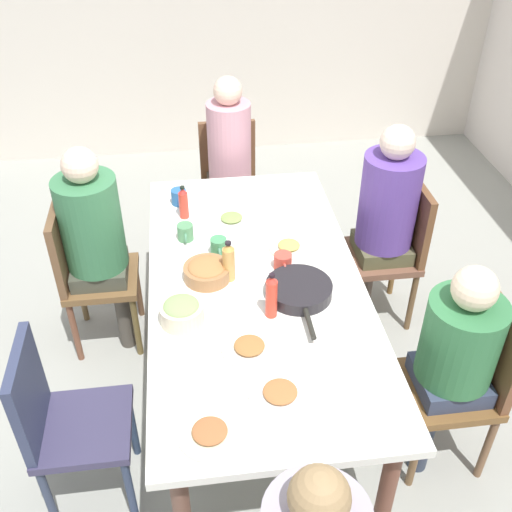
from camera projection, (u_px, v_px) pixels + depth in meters
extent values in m
plane|color=#979990|center=(256.00, 386.00, 3.32)|extent=(7.02, 7.02, 0.00)
cube|color=silver|center=(209.00, 1.00, 4.92)|extent=(0.12, 5.12, 2.60)
cube|color=white|center=(256.00, 284.00, 2.88)|extent=(2.05, 1.02, 0.04)
cylinder|color=brown|center=(173.00, 244.00, 3.80)|extent=(0.07, 0.07, 0.71)
cylinder|color=brown|center=(300.00, 234.00, 3.88)|extent=(0.07, 0.07, 0.71)
cylinder|color=brown|center=(386.00, 492.00, 2.41)|extent=(0.07, 0.07, 0.71)
cube|color=brown|center=(102.00, 279.00, 3.38)|extent=(0.40, 0.40, 0.04)
cylinder|color=brown|center=(81.00, 292.00, 3.63)|extent=(0.04, 0.04, 0.43)
cylinder|color=brown|center=(75.00, 331.00, 3.36)|extent=(0.04, 0.04, 0.43)
cylinder|color=brown|center=(138.00, 288.00, 3.66)|extent=(0.04, 0.04, 0.43)
cylinder|color=brown|center=(136.00, 326.00, 3.39)|extent=(0.04, 0.04, 0.43)
cube|color=brown|center=(61.00, 247.00, 3.22)|extent=(0.38, 0.04, 0.45)
cylinder|color=#443546|center=(125.00, 297.00, 3.58)|extent=(0.09, 0.09, 0.45)
cylinder|color=#464039|center=(124.00, 315.00, 3.45)|extent=(0.09, 0.09, 0.45)
cube|color=#444538|center=(100.00, 270.00, 3.34)|extent=(0.30, 0.30, 0.10)
cylinder|color=#39764B|center=(91.00, 224.00, 3.15)|extent=(0.33, 0.33, 0.52)
sphere|color=beige|center=(80.00, 165.00, 2.95)|extent=(0.18, 0.18, 0.18)
sphere|color=#9D7D54|center=(319.00, 497.00, 1.63)|extent=(0.18, 0.18, 0.18)
cube|color=brown|center=(447.00, 389.00, 2.73)|extent=(0.40, 0.40, 0.04)
cylinder|color=brown|center=(487.00, 447.00, 2.75)|extent=(0.04, 0.04, 0.43)
cylinder|color=brown|center=(457.00, 390.00, 3.02)|extent=(0.04, 0.04, 0.43)
cylinder|color=brown|center=(415.00, 455.00, 2.71)|extent=(0.04, 0.04, 0.43)
cylinder|color=brown|center=(392.00, 397.00, 2.98)|extent=(0.04, 0.04, 0.43)
cube|color=brown|center=(496.00, 349.00, 2.61)|extent=(0.38, 0.04, 0.45)
cylinder|color=#2D3647|center=(424.00, 436.00, 2.78)|extent=(0.09, 0.09, 0.45)
cylinder|color=#243B4F|center=(412.00, 408.00, 2.91)|extent=(0.09, 0.09, 0.45)
cube|color=#333C55|center=(449.00, 380.00, 2.69)|extent=(0.30, 0.30, 0.10)
cylinder|color=#327242|center=(460.00, 340.00, 2.55)|extent=(0.33, 0.33, 0.40)
sphere|color=beige|center=(475.00, 288.00, 2.38)|extent=(0.19, 0.19, 0.19)
cube|color=brown|center=(380.00, 256.00, 3.54)|extent=(0.40, 0.40, 0.04)
cylinder|color=brown|center=(412.00, 301.00, 3.56)|extent=(0.04, 0.04, 0.43)
cylinder|color=brown|center=(394.00, 267.00, 3.83)|extent=(0.04, 0.04, 0.43)
cylinder|color=brown|center=(356.00, 306.00, 3.53)|extent=(0.04, 0.04, 0.43)
cylinder|color=brown|center=(342.00, 271.00, 3.80)|extent=(0.04, 0.04, 0.43)
cube|color=brown|center=(416.00, 221.00, 3.42)|extent=(0.38, 0.04, 0.45)
cylinder|color=brown|center=(364.00, 294.00, 3.60)|extent=(0.09, 0.09, 0.45)
cylinder|color=brown|center=(357.00, 278.00, 3.73)|extent=(0.09, 0.09, 0.45)
cube|color=brown|center=(381.00, 248.00, 3.51)|extent=(0.30, 0.30, 0.10)
cylinder|color=#5E3F9B|center=(389.00, 201.00, 3.32)|extent=(0.33, 0.33, 0.54)
sphere|color=beige|center=(398.00, 142.00, 3.11)|extent=(0.19, 0.19, 0.19)
cube|color=#373351|center=(84.00, 427.00, 2.56)|extent=(0.40, 0.40, 0.04)
cylinder|color=#304147|center=(59.00, 432.00, 2.81)|extent=(0.04, 0.04, 0.43)
cylinder|color=#2F384F|center=(48.00, 498.00, 2.54)|extent=(0.04, 0.04, 0.43)
cylinder|color=#26354E|center=(132.00, 424.00, 2.85)|extent=(0.04, 0.04, 0.43)
cylinder|color=#2C3753|center=(130.00, 489.00, 2.58)|extent=(0.04, 0.04, 0.43)
cube|color=#303754|center=(28.00, 395.00, 2.40)|extent=(0.38, 0.04, 0.45)
cube|color=brown|center=(231.00, 195.00, 4.11)|extent=(0.40, 0.40, 0.04)
cylinder|color=brown|center=(252.00, 208.00, 4.39)|extent=(0.04, 0.04, 0.43)
cylinder|color=brown|center=(206.00, 212.00, 4.36)|extent=(0.04, 0.04, 0.43)
cylinder|color=brown|center=(259.00, 234.00, 4.12)|extent=(0.04, 0.04, 0.43)
cylinder|color=brown|center=(209.00, 238.00, 4.09)|extent=(0.04, 0.04, 0.43)
cube|color=brown|center=(227.00, 152.00, 4.11)|extent=(0.04, 0.38, 0.45)
cylinder|color=brown|center=(244.00, 229.00, 4.16)|extent=(0.09, 0.09, 0.45)
cylinder|color=brown|center=(221.00, 230.00, 4.15)|extent=(0.09, 0.09, 0.45)
cube|color=brown|center=(231.00, 188.00, 4.07)|extent=(0.30, 0.30, 0.10)
cylinder|color=pink|center=(229.00, 144.00, 3.88)|extent=(0.28, 0.28, 0.55)
sphere|color=beige|center=(228.00, 91.00, 3.66)|extent=(0.18, 0.18, 0.18)
cylinder|color=beige|center=(210.00, 434.00, 2.16)|extent=(0.24, 0.24, 0.01)
ellipsoid|color=#9F5F36|center=(210.00, 431.00, 2.14)|extent=(0.13, 0.13, 0.02)
cylinder|color=silver|center=(249.00, 349.00, 2.50)|extent=(0.23, 0.23, 0.01)
ellipsoid|color=#9C6736|center=(249.00, 345.00, 2.49)|extent=(0.13, 0.13, 0.02)
cylinder|color=white|center=(232.00, 220.00, 3.28)|extent=(0.21, 0.21, 0.01)
ellipsoid|color=#84A053|center=(232.00, 217.00, 3.27)|extent=(0.12, 0.12, 0.02)
cylinder|color=#EEE3CC|center=(289.00, 248.00, 3.07)|extent=(0.20, 0.20, 0.01)
ellipsoid|color=tan|center=(289.00, 245.00, 3.06)|extent=(0.11, 0.11, 0.02)
cylinder|color=white|center=(281.00, 395.00, 2.30)|extent=(0.24, 0.24, 0.01)
ellipsoid|color=#A96738|center=(281.00, 392.00, 2.29)|extent=(0.13, 0.13, 0.02)
cylinder|color=#9C6B42|center=(207.00, 272.00, 2.87)|extent=(0.23, 0.23, 0.07)
ellipsoid|color=#AA6E3E|center=(207.00, 267.00, 2.85)|extent=(0.18, 0.18, 0.04)
cylinder|color=beige|center=(182.00, 313.00, 2.62)|extent=(0.19, 0.19, 0.09)
ellipsoid|color=#87A363|center=(181.00, 306.00, 2.59)|extent=(0.16, 0.16, 0.04)
cylinder|color=black|center=(299.00, 289.00, 2.77)|extent=(0.31, 0.31, 0.06)
cylinder|color=black|center=(310.00, 324.00, 2.57)|extent=(0.18, 0.02, 0.02)
cylinder|color=#2A60A1|center=(179.00, 197.00, 3.41)|extent=(0.09, 0.09, 0.09)
torus|color=#354F9D|center=(179.00, 202.00, 3.37)|extent=(0.05, 0.01, 0.05)
cylinder|color=#448C5A|center=(219.00, 247.00, 3.02)|extent=(0.08, 0.08, 0.09)
torus|color=#4B8567|center=(220.00, 253.00, 2.98)|extent=(0.05, 0.01, 0.05)
cylinder|color=#4F895A|center=(185.00, 232.00, 3.13)|extent=(0.08, 0.08, 0.09)
torus|color=#4E8965|center=(186.00, 238.00, 3.08)|extent=(0.05, 0.01, 0.05)
cylinder|color=#CC4436|center=(283.00, 261.00, 2.93)|extent=(0.09, 0.09, 0.08)
torus|color=#D24C40|center=(285.00, 268.00, 2.88)|extent=(0.05, 0.01, 0.05)
cylinder|color=tan|center=(229.00, 264.00, 2.83)|extent=(0.06, 0.06, 0.17)
cone|color=gold|center=(228.00, 247.00, 2.77)|extent=(0.05, 0.05, 0.03)
cylinder|color=black|center=(228.00, 243.00, 2.76)|extent=(0.03, 0.03, 0.01)
cylinder|color=red|center=(184.00, 205.00, 3.28)|extent=(0.05, 0.05, 0.15)
cone|color=red|center=(182.00, 191.00, 3.22)|extent=(0.05, 0.05, 0.03)
cylinder|color=black|center=(182.00, 187.00, 3.21)|extent=(0.03, 0.03, 0.01)
cylinder|color=red|center=(271.00, 299.00, 2.62)|extent=(0.05, 0.05, 0.19)
cone|color=red|center=(272.00, 279.00, 2.55)|extent=(0.05, 0.05, 0.03)
cylinder|color=black|center=(272.00, 275.00, 2.54)|extent=(0.03, 0.03, 0.01)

